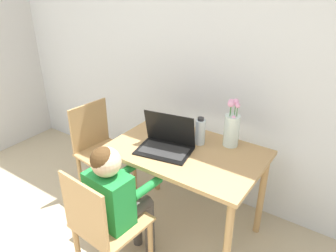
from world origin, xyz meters
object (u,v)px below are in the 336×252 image
(water_bottle, at_px, (200,132))
(laptop, at_px, (166,141))
(chair_occupied, at_px, (104,227))
(person_seated, at_px, (117,194))
(chair_spare, at_px, (101,151))
(flower_vase, at_px, (232,127))

(water_bottle, bearing_deg, laptop, -128.31)
(laptop, distance_m, water_bottle, 0.26)
(chair_occupied, distance_m, water_bottle, 0.92)
(person_seated, bearing_deg, laptop, -89.73)
(chair_spare, bearing_deg, flower_vase, -68.93)
(flower_vase, bearing_deg, chair_spare, -166.01)
(person_seated, bearing_deg, chair_occupied, 90.00)
(laptop, bearing_deg, person_seated, -105.29)
(laptop, relative_size, water_bottle, 1.99)
(laptop, bearing_deg, flower_vase, 30.19)
(chair_occupied, relative_size, person_seated, 0.86)
(chair_spare, bearing_deg, water_bottle, -72.55)
(person_seated, bearing_deg, chair_spare, -33.13)
(chair_occupied, relative_size, chair_spare, 1.00)
(flower_vase, height_order, water_bottle, flower_vase)
(chair_spare, relative_size, person_seated, 0.86)
(chair_spare, height_order, water_bottle, water_bottle)
(laptop, bearing_deg, water_bottle, 40.81)
(chair_spare, distance_m, laptop, 0.80)
(water_bottle, bearing_deg, person_seated, -105.82)
(person_seated, distance_m, laptop, 0.52)
(chair_spare, xyz_separation_m, laptop, (0.73, -0.04, 0.34))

